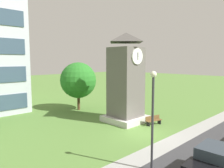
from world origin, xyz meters
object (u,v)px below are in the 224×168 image
Objects in this scene: street_lamp at (153,110)px; parked_car_black at (214,161)px; park_bench at (153,120)px; clock_tower at (126,83)px; tree_near_tower at (78,80)px.

street_lamp reaches higher than parked_car_black.
park_bench is at bearing 54.06° from parked_car_black.
clock_tower is 4.68m from park_bench.
street_lamp is at bearing -111.45° from tree_near_tower.
clock_tower reaches higher than parked_car_black.
street_lamp is at bearing 123.80° from parked_car_black.
clock_tower is at bearing 66.39° from parked_car_black.
clock_tower is at bearing 111.13° from park_bench.
street_lamp reaches higher than park_bench.
clock_tower is 4.94× the size of park_bench.
parked_car_black is at bearing -103.20° from tree_near_tower.
tree_near_tower is at bearing 68.55° from street_lamp.
clock_tower is 2.19× the size of parked_car_black.
parked_car_black is at bearing -56.20° from street_lamp.
park_bench is 9.75m from street_lamp.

